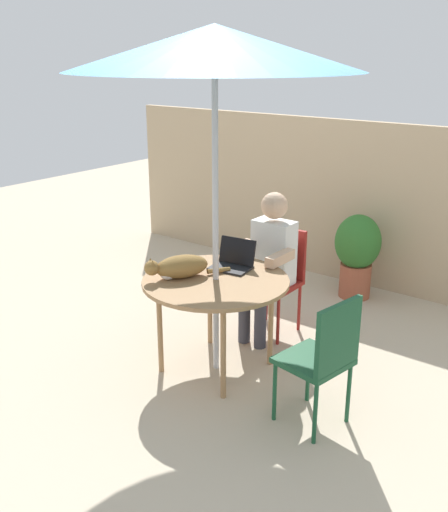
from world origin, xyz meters
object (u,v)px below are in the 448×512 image
(chair_occupied, at_px, (278,271))
(chair_empty, at_px, (325,353))
(person_seated, at_px, (269,258))
(cat, at_px, (179,267))
(patio_table, at_px, (216,286))
(patio_umbrella, at_px, (215,48))
(laptop, at_px, (234,259))
(potted_plant_near_fence, at_px, (357,251))

(chair_occupied, bearing_deg, chair_empty, -46.15)
(chair_occupied, height_order, person_seated, person_seated)
(cat, bearing_deg, patio_table, 32.80)
(patio_umbrella, bearing_deg, cat, -147.20)
(patio_table, xyz_separation_m, chair_empty, (1.01, -0.18, -0.15))
(patio_umbrella, distance_m, chair_occupied, 2.00)
(person_seated, bearing_deg, laptop, -95.76)
(cat, xyz_separation_m, potted_plant_near_fence, (0.46, 2.09, -0.34))
(patio_umbrella, height_order, chair_occupied, patio_umbrella)
(patio_umbrella, height_order, chair_empty, patio_umbrella)
(patio_table, height_order, chair_empty, chair_empty)
(patio_umbrella, xyz_separation_m, chair_occupied, (0.00, 0.87, -1.80))
(chair_occupied, bearing_deg, person_seated, -90.00)
(chair_empty, bearing_deg, chair_occupied, 133.85)
(chair_empty, distance_m, person_seated, 1.36)
(patio_umbrella, bearing_deg, person_seated, 90.00)
(patio_umbrella, distance_m, chair_empty, 2.07)
(patio_table, relative_size, cat, 1.92)
(person_seated, xyz_separation_m, cat, (-0.23, -0.86, 0.12))
(patio_table, height_order, patio_umbrella, patio_umbrella)
(chair_occupied, distance_m, person_seated, 0.23)
(patio_table, xyz_separation_m, chair_occupied, (0.00, 0.87, -0.15))
(laptop, xyz_separation_m, potted_plant_near_fence, (0.27, 1.66, -0.32))
(chair_occupied, height_order, cat, cat)
(patio_table, height_order, person_seated, person_seated)
(laptop, bearing_deg, chair_occupied, 85.79)
(patio_umbrella, bearing_deg, chair_empty, -10.18)
(patio_table, bearing_deg, laptop, 98.61)
(patio_umbrella, height_order, laptop, patio_umbrella)
(patio_umbrella, bearing_deg, chair_occupied, 90.00)
(person_seated, relative_size, potted_plant_near_fence, 1.48)
(chair_occupied, height_order, laptop, laptop)
(patio_table, xyz_separation_m, patio_umbrella, (0.00, 0.00, 1.66))
(patio_umbrella, relative_size, chair_occupied, 2.75)
(patio_table, distance_m, chair_occupied, 0.88)
(patio_table, distance_m, potted_plant_near_fence, 1.97)
(chair_occupied, relative_size, chair_empty, 1.00)
(potted_plant_near_fence, bearing_deg, patio_umbrella, -96.62)
(chair_empty, xyz_separation_m, laptop, (-1.05, 0.46, 0.27))
(chair_empty, height_order, cat, cat)
(chair_empty, relative_size, laptop, 2.74)
(patio_table, bearing_deg, chair_empty, -10.18)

